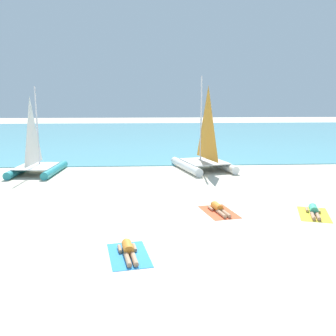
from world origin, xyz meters
The scene contains 10 objects.
ground_plane centered at (0.00, 10.00, 0.00)m, with size 120.00×120.00×0.00m, color beige.
ocean_water centered at (0.00, 32.57, 0.03)m, with size 120.00×40.00×0.05m, color #5BB2C1.
sailboat_teal centered at (-7.43, 10.56, 0.75)m, with size 2.74×4.04×5.06m.
sailboat_white centered at (2.57, 11.25, 0.85)m, with size 3.79×4.93×5.71m.
towel_left centered at (-1.55, -1.30, 0.01)m, with size 1.10×1.90×0.01m, color #338CD8.
sunbather_left centered at (-1.56, -1.23, 0.13)m, with size 0.67×1.56×0.30m.
towel_middle centered at (1.83, 2.57, 0.01)m, with size 1.10×1.90×0.01m, color #EA5933.
sunbather_middle centered at (1.81, 2.63, 0.13)m, with size 0.70×1.56×0.30m.
towel_right centered at (5.43, 2.06, 0.01)m, with size 1.10×1.90×0.01m, color yellow.
sunbather_right centered at (5.45, 2.12, 0.13)m, with size 0.85×1.54×0.30m.
Camera 1 is at (-1.02, -11.35, 4.47)m, focal length 39.84 mm.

